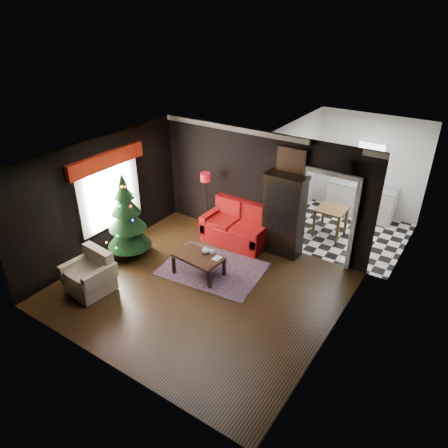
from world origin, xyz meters
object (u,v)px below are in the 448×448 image
Objects in this scene: floor_lamp at (206,202)px; kitchen_table at (330,222)px; armchair at (89,273)px; christmas_tree at (127,216)px; curio_cabinet at (284,217)px; teapot at (205,251)px; loveseat at (236,224)px; wall_clock at (346,166)px; coffee_table at (199,265)px.

kitchen_table is at bearing 30.25° from floor_lamp.
armchair is at bearing -98.23° from floor_lamp.
christmas_tree is 2.28× the size of armchair.
curio_cabinet reaches higher than teapot.
loveseat is 0.87× the size of christmas_tree.
curio_cabinet is 1.19× the size of floor_lamp.
wall_clock is (3.30, 0.35, 1.55)m from floor_lamp.
coffee_table is at bearing 53.82° from armchair.
floor_lamp is at bearing 120.93° from coffee_table.
christmas_tree reaches higher than armchair.
floor_lamp reaches higher than teapot.
loveseat is at bearing -169.17° from curio_cabinet.
christmas_tree is 2.00m from teapot.
loveseat is 1.01m from floor_lamp.
armchair is at bearing -131.14° from coffee_table.
teapot is at bearing -117.85° from kitchen_table.
christmas_tree is 11.46× the size of teapot.
kitchen_table reaches higher than coffee_table.
christmas_tree is 6.12× the size of wall_clock.
christmas_tree is (-2.91, -2.12, 0.10)m from curio_cabinet.
christmas_tree is 2.61× the size of kitchen_table.
teapot is (0.14, -1.50, 0.07)m from loveseat.
armchair is at bearing -135.18° from wall_clock.
floor_lamp is (-0.95, 0.05, 0.33)m from loveseat.
teapot is at bearing 63.56° from coffee_table.
teapot is (1.58, 1.87, 0.11)m from armchair.
kitchen_table is at bearing 62.15° from teapot.
armchair is 2.45m from teapot.
kitchen_table is at bearing 42.51° from loveseat.
coffee_table is (1.51, 1.73, -0.21)m from armchair.
floor_lamp reaches higher than coffee_table.
christmas_tree is at bearing -168.14° from teapot.
loveseat reaches higher than armchair.
christmas_tree is 1.86× the size of coffee_table.
floor_lamp is at bearing -175.28° from curio_cabinet.
christmas_tree is (-1.76, -1.90, 0.55)m from loveseat.
kitchen_table is at bearing 113.75° from wall_clock.
curio_cabinet is (1.15, 0.22, 0.45)m from loveseat.
wall_clock reaches higher than floor_lamp.
kitchen_table is at bearing 44.86° from christmas_tree.
armchair is 0.82× the size of coffee_table.
christmas_tree is at bearing -112.76° from floor_lamp.
teapot is 0.53× the size of wall_clock.
loveseat is 3.67m from armchair.
curio_cabinet reaches higher than kitchen_table.
loveseat reaches higher than teapot.
coffee_table is at bearing -120.22° from curio_cabinet.
loveseat is 1.98× the size of armchair.
christmas_tree reaches higher than curio_cabinet.
kitchen_table is (0.65, 1.43, -0.57)m from curio_cabinet.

